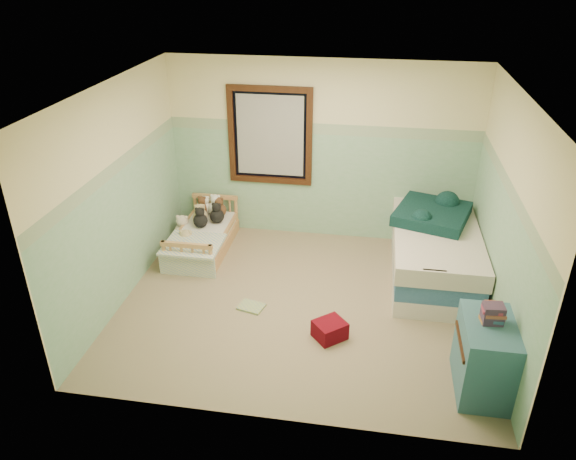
% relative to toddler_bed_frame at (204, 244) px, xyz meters
% --- Properties ---
extents(floor, '(4.20, 3.60, 0.02)m').
position_rel_toddler_bed_frame_xyz_m(floor, '(1.52, -1.05, -0.10)').
color(floor, olive).
rests_on(floor, ground).
extents(ceiling, '(4.20, 3.60, 0.02)m').
position_rel_toddler_bed_frame_xyz_m(ceiling, '(1.52, -1.05, 2.42)').
color(ceiling, white).
rests_on(ceiling, wall_back).
extents(wall_back, '(4.20, 0.04, 2.50)m').
position_rel_toddler_bed_frame_xyz_m(wall_back, '(1.52, 0.75, 1.16)').
color(wall_back, beige).
rests_on(wall_back, floor).
extents(wall_front, '(4.20, 0.04, 2.50)m').
position_rel_toddler_bed_frame_xyz_m(wall_front, '(1.52, -2.85, 1.16)').
color(wall_front, beige).
rests_on(wall_front, floor).
extents(wall_left, '(0.04, 3.60, 2.50)m').
position_rel_toddler_bed_frame_xyz_m(wall_left, '(-0.58, -1.05, 1.16)').
color(wall_left, beige).
rests_on(wall_left, floor).
extents(wall_right, '(0.04, 3.60, 2.50)m').
position_rel_toddler_bed_frame_xyz_m(wall_right, '(3.62, -1.05, 1.16)').
color(wall_right, beige).
rests_on(wall_right, floor).
extents(wainscot_mint, '(4.20, 0.01, 1.50)m').
position_rel_toddler_bed_frame_xyz_m(wainscot_mint, '(1.52, 0.74, 0.66)').
color(wainscot_mint, '#77AD80').
rests_on(wainscot_mint, floor).
extents(border_strip, '(4.20, 0.01, 0.15)m').
position_rel_toddler_bed_frame_xyz_m(border_strip, '(1.52, 0.74, 1.49)').
color(border_strip, '#41774B').
rests_on(border_strip, wall_back).
extents(window_frame, '(1.16, 0.06, 1.36)m').
position_rel_toddler_bed_frame_xyz_m(window_frame, '(0.82, 0.71, 1.36)').
color(window_frame, black).
rests_on(window_frame, wall_back).
extents(window_blinds, '(0.92, 0.01, 1.12)m').
position_rel_toddler_bed_frame_xyz_m(window_blinds, '(0.82, 0.72, 1.36)').
color(window_blinds, beige).
rests_on(window_blinds, window_frame).
extents(toddler_bed_frame, '(0.68, 1.35, 0.17)m').
position_rel_toddler_bed_frame_xyz_m(toddler_bed_frame, '(0.00, 0.00, 0.00)').
color(toddler_bed_frame, tan).
rests_on(toddler_bed_frame, floor).
extents(toddler_mattress, '(0.62, 1.29, 0.12)m').
position_rel_toddler_bed_frame_xyz_m(toddler_mattress, '(0.00, 0.00, 0.15)').
color(toddler_mattress, white).
rests_on(toddler_mattress, toddler_bed_frame).
extents(patchwork_quilt, '(0.73, 0.68, 0.03)m').
position_rel_toddler_bed_frame_xyz_m(patchwork_quilt, '(0.00, -0.42, 0.22)').
color(patchwork_quilt, '#84A4C9').
rests_on(patchwork_quilt, toddler_mattress).
extents(plush_bed_brown, '(0.19, 0.19, 0.19)m').
position_rel_toddler_bed_frame_xyz_m(plush_bed_brown, '(-0.15, 0.50, 0.30)').
color(plush_bed_brown, brown).
rests_on(plush_bed_brown, toddler_mattress).
extents(plush_bed_white, '(0.22, 0.22, 0.22)m').
position_rel_toddler_bed_frame_xyz_m(plush_bed_white, '(0.05, 0.50, 0.32)').
color(plush_bed_white, white).
rests_on(plush_bed_white, toddler_mattress).
extents(plush_bed_tan, '(0.18, 0.18, 0.18)m').
position_rel_toddler_bed_frame_xyz_m(plush_bed_tan, '(-0.10, 0.28, 0.30)').
color(plush_bed_tan, tan).
rests_on(plush_bed_tan, toddler_mattress).
extents(plush_bed_dark, '(0.20, 0.20, 0.20)m').
position_rel_toddler_bed_frame_xyz_m(plush_bed_dark, '(0.13, 0.28, 0.31)').
color(plush_bed_dark, black).
rests_on(plush_bed_dark, toddler_mattress).
extents(plush_floor_cream, '(0.27, 0.27, 0.27)m').
position_rel_toddler_bed_frame_xyz_m(plush_floor_cream, '(-0.35, 0.19, 0.05)').
color(plush_floor_cream, beige).
rests_on(plush_floor_cream, floor).
extents(plush_floor_tan, '(0.26, 0.26, 0.26)m').
position_rel_toddler_bed_frame_xyz_m(plush_floor_tan, '(-0.17, -0.19, 0.04)').
color(plush_floor_tan, tan).
rests_on(plush_floor_tan, floor).
extents(twin_bed_frame, '(0.99, 1.98, 0.22)m').
position_rel_toddler_bed_frame_xyz_m(twin_bed_frame, '(3.07, -0.18, 0.02)').
color(twin_bed_frame, silver).
rests_on(twin_bed_frame, floor).
extents(twin_boxspring, '(0.99, 1.98, 0.22)m').
position_rel_toddler_bed_frame_xyz_m(twin_boxspring, '(3.07, -0.18, 0.24)').
color(twin_boxspring, navy).
rests_on(twin_boxspring, twin_bed_frame).
extents(twin_mattress, '(1.03, 2.02, 0.22)m').
position_rel_toddler_bed_frame_xyz_m(twin_mattress, '(3.07, -0.18, 0.46)').
color(twin_mattress, beige).
rests_on(twin_mattress, twin_boxspring).
extents(teal_blanket, '(1.07, 1.10, 0.14)m').
position_rel_toddler_bed_frame_xyz_m(teal_blanket, '(3.02, 0.12, 0.64)').
color(teal_blanket, black).
rests_on(teal_blanket, twin_mattress).
extents(dresser, '(0.46, 0.74, 0.74)m').
position_rel_toddler_bed_frame_xyz_m(dresser, '(3.38, -2.15, 0.28)').
color(dresser, '#396476').
rests_on(dresser, floor).
extents(book_stack, '(0.19, 0.16, 0.18)m').
position_rel_toddler_bed_frame_xyz_m(book_stack, '(3.38, -2.12, 0.75)').
color(book_stack, brown).
rests_on(book_stack, dresser).
extents(red_pillow, '(0.42, 0.41, 0.20)m').
position_rel_toddler_bed_frame_xyz_m(red_pillow, '(1.90, -1.63, 0.01)').
color(red_pillow, '#A20417').
rests_on(red_pillow, floor).
extents(floor_book, '(0.33, 0.29, 0.03)m').
position_rel_toddler_bed_frame_xyz_m(floor_book, '(0.95, -1.24, -0.07)').
color(floor_book, yellow).
rests_on(floor_book, floor).
extents(extra_plush_0, '(0.19, 0.19, 0.19)m').
position_rel_toddler_bed_frame_xyz_m(extra_plush_0, '(-0.11, 0.54, 0.30)').
color(extra_plush_0, white).
rests_on(extra_plush_0, toddler_mattress).
extents(extra_plush_1, '(0.19, 0.19, 0.19)m').
position_rel_toddler_bed_frame_xyz_m(extra_plush_1, '(-0.11, 0.23, 0.30)').
color(extra_plush_1, tan).
rests_on(extra_plush_1, toddler_mattress).
extents(extra_plush_2, '(0.20, 0.20, 0.20)m').
position_rel_toddler_bed_frame_xyz_m(extra_plush_2, '(-0.06, 0.10, 0.31)').
color(extra_plush_2, black).
rests_on(extra_plush_2, toddler_mattress).
extents(extra_plush_3, '(0.20, 0.20, 0.20)m').
position_rel_toddler_bed_frame_xyz_m(extra_plush_3, '(0.11, 0.47, 0.31)').
color(extra_plush_3, brown).
rests_on(extra_plush_3, toddler_mattress).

